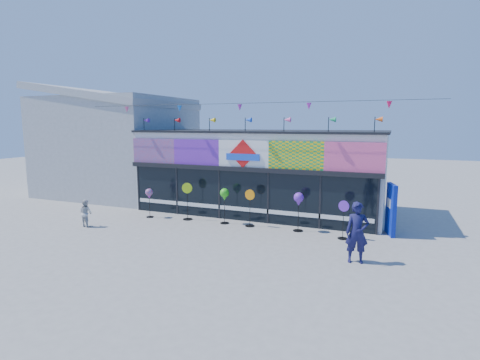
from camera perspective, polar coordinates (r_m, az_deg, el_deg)
The scene contains 12 objects.
ground at distance 14.38m, azimuth -4.62°, elevation -9.40°, with size 80.00×80.00×0.00m, color gray.
kite_shop at distance 19.31m, azimuth 3.27°, elevation 1.46°, with size 16.00×5.70×5.31m.
neighbour_building at distance 25.15m, azimuth -18.05°, elevation 5.35°, with size 8.18×7.20×6.87m.
blue_sign at distance 16.17m, azimuth 22.01°, elevation -4.16°, with size 0.42×1.04×2.07m.
spinner_0 at distance 18.27m, azimuth -13.68°, elevation -2.14°, with size 0.35×0.35×1.39m.
spinner_1 at distance 17.52m, azimuth -8.03°, elevation -3.08°, with size 0.48×0.44×1.73m.
spinner_2 at distance 16.63m, azimuth -2.38°, elevation -2.37°, with size 0.40×0.40×1.59m.
spinner_3 at distance 16.25m, azimuth 1.51°, elevation -4.13°, with size 0.46×0.41×1.62m.
spinner_4 at distance 15.61m, azimuth 8.93°, elevation -3.07°, with size 0.41×0.41×1.63m.
spinner_5 at distance 15.03m, azimuth 15.47°, elevation -5.72°, with size 0.42×0.39×1.51m.
adult_man at distance 12.62m, azimuth 17.41°, elevation -7.65°, with size 0.72×0.47×1.98m, color #141440.
child at distance 17.61m, azimuth -22.45°, elevation -4.67°, with size 0.58×0.33×1.19m, color #BABABA.
Camera 1 is at (6.21, -12.19, 4.42)m, focal length 28.00 mm.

